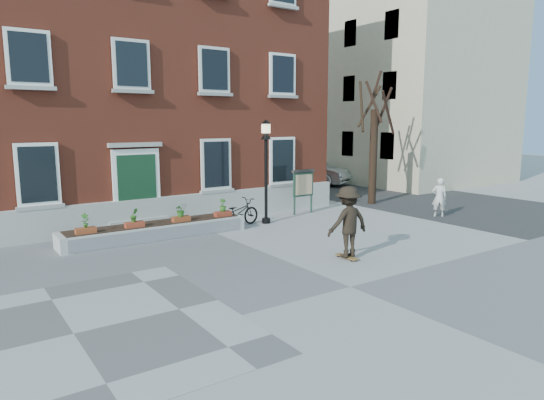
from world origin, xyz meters
TOP-DOWN VIEW (x-y plane):
  - ground at (0.00, 0.00)m, footprint 100.00×100.00m
  - checker_patch at (-6.00, 1.00)m, footprint 6.00×6.00m
  - bicycle at (1.19, 7.26)m, footprint 2.04×1.01m
  - parked_car at (11.08, 15.22)m, footprint 3.59×5.15m
  - bystander at (8.91, 4.19)m, footprint 0.68×0.69m
  - brick_building at (-2.00, 13.98)m, footprint 18.40×10.85m
  - planter_assembly at (-1.99, 7.18)m, footprint 6.20×1.12m
  - bare_tree at (9.01, 8.01)m, footprint 1.83×1.83m
  - side_street at (17.99, 19.78)m, footprint 15.20×36.00m
  - lamp_post at (2.39, 7.15)m, footprint 0.40×0.40m
  - notice_board at (4.73, 7.85)m, footprint 1.10×0.16m
  - skateboarder at (1.58, 1.79)m, footprint 1.36×0.86m

SIDE VIEW (x-z plane):
  - ground at x=0.00m, z-range 0.00..0.00m
  - checker_patch at x=-6.00m, z-range 0.00..0.01m
  - planter_assembly at x=-1.99m, z-range -0.27..0.88m
  - bicycle at x=1.19m, z-range 0.00..1.03m
  - bystander at x=8.91m, z-range 0.00..1.60m
  - parked_car at x=11.08m, z-range 0.00..1.61m
  - skateboarder at x=1.58m, z-range 0.03..2.12m
  - notice_board at x=4.73m, z-range 0.33..2.20m
  - lamp_post at x=2.39m, z-range 0.57..4.50m
  - bare_tree at x=9.01m, z-range -0.29..5.87m
  - brick_building at x=-2.00m, z-range 0.00..12.60m
  - side_street at x=17.99m, z-range -0.23..14.27m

